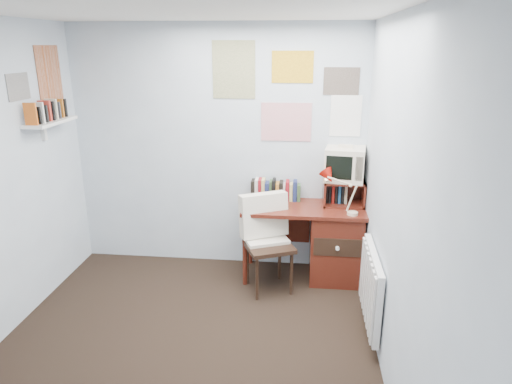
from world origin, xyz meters
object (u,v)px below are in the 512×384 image
at_px(desk, 330,241).
at_px(tv_riser, 343,192).
at_px(wall_shelf, 51,122).
at_px(crt_tv, 345,162).
at_px(radiator, 371,287).
at_px(desk_chair, 269,246).
at_px(desk_lamp, 354,196).

distance_m(desk, tv_riser, 0.51).
distance_m(desk, wall_shelf, 2.87).
xyz_separation_m(desk, crt_tv, (0.12, 0.13, 0.78)).
distance_m(tv_riser, wall_shelf, 2.83).
height_order(radiator, wall_shelf, wall_shelf).
relative_size(desk_chair, radiator, 1.13).
xyz_separation_m(desk_chair, tv_riser, (0.71, 0.42, 0.43)).
xyz_separation_m(desk_chair, radiator, (0.88, -0.62, -0.03)).
height_order(tv_riser, wall_shelf, wall_shelf).
distance_m(desk, radiator, 0.97).
xyz_separation_m(desk, wall_shelf, (-2.57, -0.38, 1.21)).
bearing_deg(crt_tv, wall_shelf, -161.13).
bearing_deg(desk_lamp, crt_tv, 86.81).
distance_m(desk_lamp, radiator, 0.92).
bearing_deg(radiator, desk_lamp, 97.81).
relative_size(desk_chair, desk_lamp, 2.47).
bearing_deg(desk_chair, wall_shelf, 158.65).
xyz_separation_m(desk_chair, wall_shelf, (-1.98, -0.07, 1.17)).
xyz_separation_m(radiator, wall_shelf, (-2.86, 0.55, 1.20)).
relative_size(radiator, wall_shelf, 1.29).
xyz_separation_m(desk, tv_riser, (0.12, 0.11, 0.48)).
relative_size(desk_chair, tv_riser, 2.26).
relative_size(tv_riser, radiator, 0.50).
bearing_deg(desk_chair, desk, 3.86).
xyz_separation_m(desk, desk_lamp, (0.19, -0.18, 0.54)).
bearing_deg(crt_tv, desk, -123.64).
distance_m(crt_tv, wall_shelf, 2.77).
xyz_separation_m(desk_lamp, tv_riser, (-0.07, 0.29, -0.06)).
bearing_deg(desk_lamp, radiator, -97.93).
relative_size(desk, radiator, 1.50).
relative_size(desk_lamp, crt_tv, 0.98).
distance_m(desk_chair, crt_tv, 1.11).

